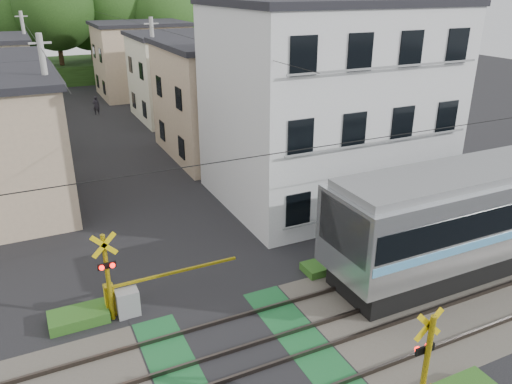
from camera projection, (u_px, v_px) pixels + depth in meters
ground at (246, 361)px, 14.06m from camera, size 120.00×120.00×0.00m
track_bed at (246, 360)px, 14.05m from camera, size 120.00×120.00×0.14m
crossing_signal_far at (124, 296)px, 15.80m from camera, size 4.74×0.65×3.09m
apartment_block at (326, 103)px, 23.56m from camera, size 10.20×8.36×9.30m
houses_row at (94, 88)px, 34.51m from camera, size 22.07×31.35×6.80m
tree_hill at (54, 30)px, 52.14m from camera, size 40.00×13.10×11.54m
catenary at (425, 204)px, 15.05m from camera, size 60.00×5.04×7.00m
utility_poles at (79, 84)px, 31.25m from camera, size 7.90×42.00×8.00m
pedestrian at (96, 105)px, 40.56m from camera, size 0.60×0.45×1.50m
weed_patches at (302, 340)px, 14.61m from camera, size 10.25×8.80×0.40m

